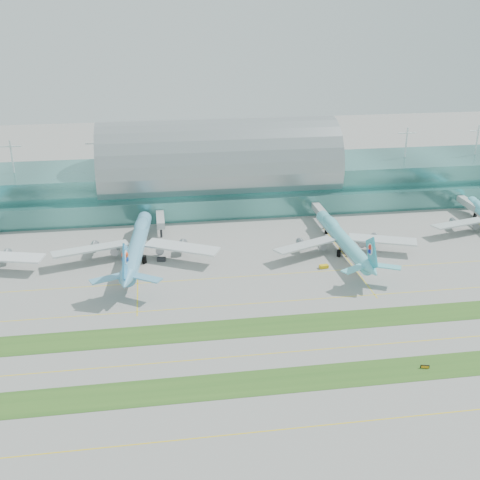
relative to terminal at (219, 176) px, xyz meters
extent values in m
plane|color=gray|center=(-0.01, -128.79, -14.23)|extent=(700.00, 700.00, 0.00)
cube|color=#3D7A75|center=(-0.01, 1.21, -4.23)|extent=(340.00, 42.00, 20.00)
cube|color=#3D7A75|center=(-0.01, -22.79, -9.23)|extent=(340.00, 8.00, 10.00)
ellipsoid|color=#9EA5A8|center=(-0.01, 1.21, 5.77)|extent=(340.00, 46.20, 16.17)
cylinder|color=white|center=(-0.01, 1.21, 13.77)|extent=(0.80, 0.80, 16.00)
cube|color=#B2B7B7|center=(-31.01, -33.79, -8.73)|extent=(3.50, 22.00, 3.00)
cylinder|color=black|center=(-31.01, -43.79, -12.23)|extent=(1.00, 1.00, 4.00)
cube|color=#B2B7B7|center=(43.99, -33.79, -8.73)|extent=(3.50, 22.00, 3.00)
cylinder|color=black|center=(43.99, -43.79, -12.23)|extent=(1.00, 1.00, 4.00)
cube|color=#B2B7B7|center=(118.99, -33.79, -8.73)|extent=(3.50, 22.00, 3.00)
cylinder|color=black|center=(118.99, -43.79, -12.23)|extent=(1.00, 1.00, 4.00)
cube|color=#2D591E|center=(-0.01, -156.79, -14.19)|extent=(420.00, 12.00, 0.08)
cube|color=#2D591E|center=(-0.01, -126.79, -14.19)|extent=(420.00, 12.00, 0.08)
cube|color=yellow|center=(-0.01, -176.79, -14.22)|extent=(420.00, 0.35, 0.01)
cube|color=yellow|center=(-0.01, -142.79, -14.22)|extent=(420.00, 0.35, 0.01)
cube|color=yellow|center=(-0.01, -110.79, -14.22)|extent=(420.00, 0.35, 0.01)
cube|color=yellow|center=(-0.01, -88.79, -14.22)|extent=(420.00, 0.35, 0.01)
cube|color=white|center=(-92.04, -69.43, -8.51)|extent=(31.02, 15.02, 1.23)
cylinder|color=#5BA5CA|center=(-41.22, -66.25, -8.00)|extent=(12.63, 63.59, 6.33)
ellipsoid|color=#5BA5CA|center=(-39.44, -48.63, -6.26)|extent=(7.91, 19.74, 4.51)
cone|color=#5BA5CA|center=(-37.81, -32.34, -8.00)|extent=(6.81, 5.71, 6.33)
cone|color=#5BA5CA|center=(-44.79, -101.79, -6.78)|extent=(6.90, 9.74, 6.01)
cube|color=silver|center=(-59.70, -66.44, -8.41)|extent=(31.54, 15.95, 1.25)
cylinder|color=gray|center=(-54.58, -61.42, -10.55)|extent=(4.01, 5.93, 3.47)
cube|color=silver|center=(-23.14, -70.12, -8.41)|extent=(30.67, 21.05, 1.25)
cylinder|color=gray|center=(-27.16, -64.18, -10.55)|extent=(4.01, 5.93, 3.47)
cube|color=#2E8BCD|center=(-44.59, -99.76, -0.35)|extent=(1.95, 13.41, 14.71)
cylinder|color=white|center=(-44.48, -98.74, 1.18)|extent=(1.40, 4.97, 4.90)
cylinder|color=black|center=(-38.81, -42.33, -12.70)|extent=(1.84, 1.84, 3.06)
cylinder|color=black|center=(-44.67, -70.01, -12.70)|extent=(1.84, 1.84, 3.06)
cylinder|color=black|center=(-38.58, -70.62, -12.70)|extent=(1.84, 1.84, 3.06)
cylinder|color=#62CBD9|center=(43.73, -71.98, -8.56)|extent=(7.23, 57.73, 5.76)
ellipsoid|color=#62CBD9|center=(43.32, -55.86, -6.98)|extent=(5.92, 17.65, 4.10)
cone|color=#62CBD9|center=(42.94, -40.96, -8.56)|extent=(5.88, 4.79, 5.76)
cone|color=#62CBD9|center=(44.57, -104.49, -7.44)|extent=(5.68, 8.50, 5.47)
cube|color=silver|center=(27.06, -74.27, -8.93)|extent=(28.35, 17.52, 1.13)
cylinder|color=gray|center=(31.12, -69.15, -10.88)|extent=(3.29, 5.19, 3.16)
cube|color=silver|center=(60.50, -73.41, -8.93)|extent=(28.56, 16.33, 1.13)
cylinder|color=gray|center=(56.19, -68.51, -10.88)|extent=(3.29, 5.19, 3.16)
cube|color=#2AA3BB|center=(44.52, -102.63, -1.59)|extent=(0.87, 12.22, 13.39)
cylinder|color=white|center=(44.49, -101.71, -0.20)|extent=(0.95, 4.48, 4.46)
cylinder|color=black|center=(43.18, -50.10, -12.83)|extent=(1.67, 1.67, 2.79)
cylinder|color=black|center=(41.04, -75.77, -12.83)|extent=(1.67, 1.67, 2.79)
cylinder|color=black|center=(46.62, -75.63, -12.83)|extent=(1.67, 1.67, 2.79)
cone|color=#6CD8EE|center=(122.41, -30.80, -8.80)|extent=(6.12, 5.22, 5.52)
cube|color=silver|center=(101.91, -59.61, -9.15)|extent=(27.53, 12.76, 1.09)
cylinder|color=gray|center=(106.58, -55.44, -11.02)|extent=(3.72, 5.29, 3.03)
cylinder|color=black|center=(121.12, -39.46, -12.89)|extent=(1.60, 1.60, 2.67)
cube|color=black|center=(-41.38, -84.28, -13.54)|extent=(4.13, 2.82, 1.38)
cube|color=black|center=(-31.80, -69.68, -13.46)|extent=(3.71, 2.44, 1.53)
cube|color=gold|center=(31.81, -85.93, -13.58)|extent=(3.71, 2.42, 1.30)
cube|color=black|center=(47.40, -71.52, -13.54)|extent=(3.39, 2.20, 1.38)
cube|color=black|center=(41.90, -157.02, -13.69)|extent=(2.53, 0.88, 1.08)
cube|color=orange|center=(41.85, -157.19, -13.69)|extent=(2.10, 0.58, 0.79)
cylinder|color=black|center=(41.04, -156.80, -13.98)|extent=(0.12, 0.12, 0.49)
cylinder|color=black|center=(42.75, -157.25, -13.98)|extent=(0.12, 0.12, 0.49)
camera|label=1|loc=(-33.14, -294.70, 87.03)|focal=45.00mm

